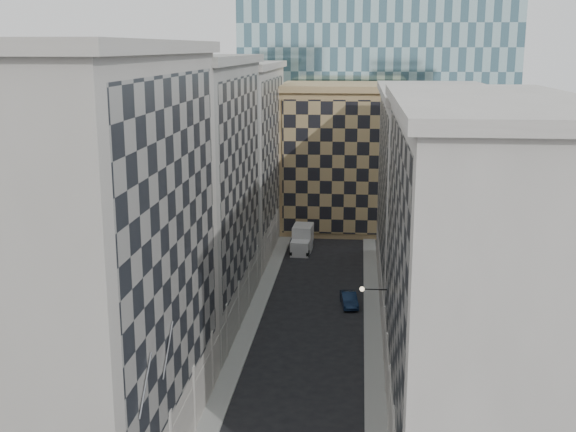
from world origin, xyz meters
The scene contains 13 objects.
sidewalk_west centered at (-5.25, 30.00, 0.07)m, with size 1.50×100.00×0.15m, color gray.
sidewalk_east centered at (5.25, 30.00, 0.07)m, with size 1.50×100.00×0.15m, color gray.
bldg_left_a centered at (-10.88, 11.00, 11.82)m, with size 10.80×22.80×23.70m.
bldg_left_b centered at (-10.88, 33.00, 11.32)m, with size 10.80×22.80×22.70m.
bldg_left_c centered at (-10.88, 55.00, 10.83)m, with size 10.80×22.80×21.70m.
bldg_right_a centered at (10.88, 15.00, 10.32)m, with size 10.80×26.80×20.70m.
bldg_right_b centered at (10.89, 42.00, 9.85)m, with size 10.80×28.80×19.70m.
tan_block centered at (2.00, 67.90, 9.44)m, with size 16.80×14.80×18.80m.
church_tower centered at (0.00, 82.00, 26.95)m, with size 7.20×7.20×51.50m.
flagpoles_left centered at (-5.90, 6.00, 8.00)m, with size 0.10×6.33×2.33m.
bracket_lamp centered at (4.38, 24.00, 6.20)m, with size 1.98×0.36×0.36m.
box_truck centered at (-2.65, 55.21, 1.29)m, with size 2.44×5.50×2.96m.
dark_car centered at (3.14, 37.22, 0.64)m, with size 1.35×3.88×1.28m, color #0F1E38.
Camera 1 is at (3.79, -26.10, 23.33)m, focal length 45.00 mm.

